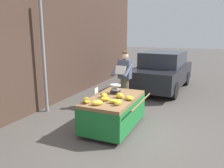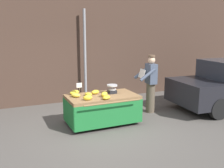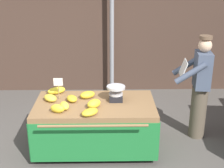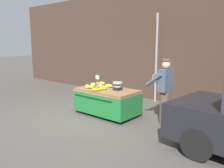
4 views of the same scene
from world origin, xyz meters
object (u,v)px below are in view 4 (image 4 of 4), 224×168
object	(u,v)px
banana_bunch_1	(87,87)
banana_bunch_2	(101,83)
banana_bunch_3	(100,86)
banana_bunch_6	(109,86)
street_pole	(156,59)
banana_bunch_7	(96,90)
banana_bunch_0	(103,88)
price_sign	(97,78)
banana_bunch_5	(93,84)
banana_cart	(107,96)
banana_bunch_4	(92,87)
vendor_person	(165,91)
weighing_scale	(118,86)

from	to	relation	value
banana_bunch_1	banana_bunch_2	world-z (taller)	banana_bunch_1
banana_bunch_3	banana_bunch_6	distance (m)	0.26
street_pole	banana_bunch_1	xyz separation A→B (m)	(-0.80, -2.58, -0.72)
banana_bunch_6	banana_bunch_7	xyz separation A→B (m)	(0.06, -0.61, -0.01)
banana_bunch_0	banana_bunch_7	size ratio (longest dim) A/B	0.88
price_sign	banana_bunch_5	bearing A→B (deg)	-147.22
street_pole	banana_bunch_1	size ratio (longest dim) A/B	15.22
banana_bunch_5	banana_bunch_7	xyz separation A→B (m)	(0.62, -0.50, -0.00)
banana_cart	banana_bunch_4	xyz separation A→B (m)	(-0.43, -0.19, 0.25)
banana_cart	price_sign	size ratio (longest dim) A/B	5.38
banana_bunch_6	banana_bunch_7	bearing A→B (deg)	-83.94
banana_cart	banana_bunch_7	distance (m)	0.48
banana_cart	banana_bunch_5	distance (m)	0.73
banana_cart	price_sign	bearing A→B (deg)	162.88
banana_bunch_3	banana_bunch_7	xyz separation A→B (m)	(0.29, -0.48, 0.00)
banana_cart	banana_bunch_0	distance (m)	0.31
banana_cart	vendor_person	world-z (taller)	vendor_person
banana_bunch_3	vendor_person	world-z (taller)	vendor_person
banana_bunch_1	banana_bunch_3	size ratio (longest dim) A/B	0.93
banana_bunch_7	vendor_person	size ratio (longest dim) A/B	0.15
banana_bunch_0	weighing_scale	bearing A→B (deg)	37.71
banana_bunch_0	vendor_person	xyz separation A→B (m)	(1.68, 0.51, 0.04)
banana_bunch_4	banana_bunch_5	world-z (taller)	banana_bunch_5
street_pole	banana_bunch_5	distance (m)	2.49
price_sign	banana_bunch_4	bearing A→B (deg)	-70.50
banana_bunch_1	banana_bunch_5	size ratio (longest dim) A/B	0.82
banana_bunch_6	banana_bunch_7	distance (m)	0.61
weighing_scale	banana_bunch_3	distance (m)	0.67
banana_cart	banana_bunch_6	size ratio (longest dim) A/B	7.49
banana_cart	banana_bunch_2	xyz separation A→B (m)	(-0.63, 0.38, 0.26)
banana_bunch_2	banana_bunch_6	bearing A→B (deg)	-20.10
banana_bunch_6	banana_bunch_1	bearing A→B (deg)	-127.36
price_sign	banana_bunch_1	bearing A→B (deg)	-84.38
banana_bunch_4	vendor_person	bearing A→B (deg)	14.30
banana_bunch_3	banana_bunch_7	size ratio (longest dim) A/B	0.84
price_sign	banana_bunch_6	distance (m)	0.48
banana_bunch_5	price_sign	bearing A→B (deg)	32.78
weighing_scale	banana_bunch_6	size ratio (longest dim) A/B	1.15
banana_cart	price_sign	xyz separation A→B (m)	(-0.56, 0.17, 0.45)
banana_cart	vendor_person	xyz separation A→B (m)	(1.67, 0.35, 0.31)
banana_bunch_3	banana_bunch_6	world-z (taller)	banana_bunch_6
street_pole	banana_bunch_4	size ratio (longest dim) A/B	13.24
banana_bunch_4	banana_bunch_7	distance (m)	0.44
street_pole	banana_bunch_5	world-z (taller)	street_pole
price_sign	banana_bunch_4	distance (m)	0.43
banana_bunch_7	vendor_person	world-z (taller)	vendor_person
banana_bunch_1	banana_bunch_7	xyz separation A→B (m)	(0.45, -0.09, -0.02)
banana_bunch_1	vendor_person	size ratio (longest dim) A/B	0.12
weighing_scale	vendor_person	world-z (taller)	vendor_person
banana_bunch_2	banana_bunch_3	distance (m)	0.42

